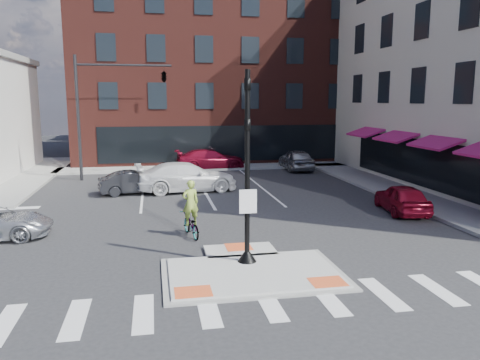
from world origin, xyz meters
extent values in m
plane|color=#28282B|center=(0.00, 0.00, 0.00)|extent=(120.00, 120.00, 0.00)
cube|color=gray|center=(0.00, -0.50, 0.03)|extent=(5.40, 3.60, 0.06)
cube|color=#A8A8A3|center=(0.00, -0.50, 0.06)|extent=(5.00, 3.20, 0.12)
cube|color=#A8A8A3|center=(0.00, 1.60, 0.06)|extent=(2.40, 1.40, 0.12)
cube|color=#EB5829|center=(-1.90, -1.70, 0.12)|extent=(1.00, 0.80, 0.01)
cube|color=#EB5829|center=(1.90, -1.70, 0.12)|extent=(1.00, 0.80, 0.01)
cube|color=#EB5829|center=(0.00, 1.90, 0.12)|extent=(0.90, 0.90, 0.01)
cube|color=gray|center=(-11.00, 20.00, 0.07)|extent=(3.00, 20.00, 0.15)
cube|color=gray|center=(10.80, 10.00, 0.07)|extent=(3.00, 24.00, 0.15)
cube|color=gray|center=(3.00, 22.00, 0.07)|extent=(26.00, 3.00, 0.15)
cube|color=#4B1D17|center=(3.00, 32.00, 7.50)|extent=(24.00, 18.00, 15.00)
cube|color=black|center=(3.00, 23.00, 1.80)|extent=(20.00, 0.12, 2.80)
cube|color=black|center=(12.00, 10.00, 1.70)|extent=(0.12, 16.00, 2.60)
cube|color=#C71A6E|center=(11.30, 10.00, 3.05)|extent=(1.46, 3.00, 0.58)
cube|color=#C71A6E|center=(11.30, 16.00, 3.05)|extent=(1.46, 3.00, 0.58)
cube|color=slate|center=(-4.00, 52.00, 5.00)|extent=(10.00, 12.00, 10.00)
cube|color=brown|center=(9.00, 54.00, 6.00)|extent=(12.00, 12.00, 12.00)
cone|color=black|center=(0.00, 0.40, 0.34)|extent=(0.60, 0.60, 0.45)
cylinder|color=black|center=(0.00, 0.40, 3.20)|extent=(0.16, 0.16, 5.80)
cube|color=white|center=(0.00, 0.28, 2.10)|extent=(0.55, 0.04, 0.75)
imported|color=black|center=(0.00, 0.40, 5.30)|extent=(0.18, 0.22, 1.10)
imported|color=black|center=(0.00, 0.40, 4.10)|extent=(0.18, 0.22, 1.10)
cylinder|color=black|center=(-7.50, 18.00, 4.00)|extent=(0.20, 0.20, 8.00)
cylinder|color=black|center=(-4.50, 18.00, 7.40)|extent=(6.00, 0.14, 0.14)
imported|color=black|center=(-2.00, 18.00, 6.80)|extent=(0.48, 2.24, 0.90)
imported|color=maroon|center=(8.50, 6.00, 0.68)|extent=(2.19, 4.17, 1.35)
imported|color=white|center=(-1.00, 13.00, 0.83)|extent=(5.94, 2.88, 1.67)
imported|color=black|center=(-3.90, 12.81, 0.65)|extent=(4.11, 2.08, 1.29)
imported|color=#9EA1A5|center=(7.70, 19.90, 0.78)|extent=(1.95, 4.64, 1.57)
imported|color=maroon|center=(1.41, 21.50, 0.76)|extent=(5.35, 2.51, 1.51)
imported|color=#3F3F44|center=(-1.50, 3.91, 0.46)|extent=(0.97, 1.84, 0.92)
imported|color=#A2C345|center=(-1.50, 3.91, 1.33)|extent=(0.72, 0.55, 1.76)
camera|label=1|loc=(-2.84, -13.57, 5.20)|focal=35.00mm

